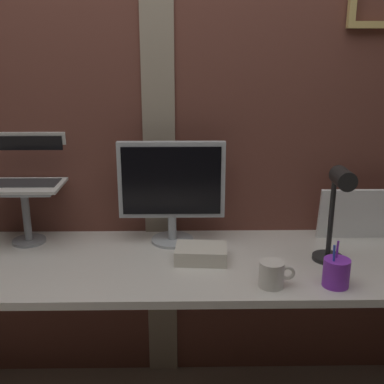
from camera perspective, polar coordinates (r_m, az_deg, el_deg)
The scene contains 10 objects.
brick_wall_back at distance 2.10m, azimuth -3.38°, elevation 8.34°, with size 3.74×0.16×2.44m.
desk at distance 1.91m, azimuth 0.05°, elevation -10.05°, with size 2.17×0.63×0.73m.
monitor at distance 1.98m, azimuth -2.46°, elevation 0.85°, with size 0.44×0.18×0.44m.
laptop_stand at distance 2.11m, azimuth -19.34°, elevation -1.55°, with size 0.28×0.22×0.25m.
laptop at distance 2.13m, azimuth -19.19°, elevation 2.45°, with size 0.32×0.26×0.21m.
whiteboard_panel at distance 2.18m, azimuth 19.78°, elevation -2.49°, with size 0.38×0.02×0.23m, color white.
desk_lamp at distance 1.83m, azimuth 16.98°, elevation -1.52°, with size 0.12×0.20×0.39m.
pen_cup at distance 1.75m, azimuth 16.89°, elevation -9.21°, with size 0.09×0.09×0.16m.
coffee_mug at distance 1.70m, azimuth 9.60°, elevation -9.67°, with size 0.13×0.09×0.09m.
paper_clutter_stack at distance 1.87m, azimuth 1.10°, elevation -7.38°, with size 0.20×0.14×0.06m, color silver.
Camera 1 is at (0.09, -1.69, 1.54)m, focal length 44.51 mm.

